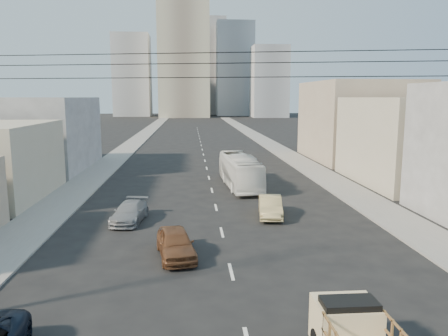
{
  "coord_description": "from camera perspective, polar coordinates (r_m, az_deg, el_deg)",
  "views": [
    {
      "loc": [
        -1.82,
        -11.19,
        8.03
      ],
      "look_at": [
        0.33,
        16.57,
        3.5
      ],
      "focal_mm": 35.0,
      "sensor_mm": 36.0,
      "label": 1
    }
  ],
  "objects": [
    {
      "name": "sidewalk_left",
      "position": [
        82.18,
        -11.37,
        3.5
      ],
      "size": [
        3.5,
        180.0,
        0.12
      ],
      "primitive_type": "cube",
      "color": "gray",
      "rests_on": "ground"
    },
    {
      "name": "sidewalk_right",
      "position": [
        82.7,
        5.04,
        3.68
      ],
      "size": [
        3.5,
        180.0,
        0.12
      ],
      "primitive_type": "cube",
      "color": "gray",
      "rests_on": "ground"
    },
    {
      "name": "lane_dashes",
      "position": [
        64.71,
        -2.79,
        2.11
      ],
      "size": [
        0.15,
        104.0,
        0.01
      ],
      "color": "silver",
      "rests_on": "ground"
    },
    {
      "name": "city_bus",
      "position": [
        39.47,
        2.09,
        -0.37
      ],
      "size": [
        3.07,
        10.52,
        2.89
      ],
      "primitive_type": "imported",
      "rotation": [
        0.0,
        0.0,
        0.06
      ],
      "color": "white",
      "rests_on": "ground"
    },
    {
      "name": "sedan_brown",
      "position": [
        22.52,
        -6.33,
        -9.74
      ],
      "size": [
        2.39,
        4.48,
        1.45
      ],
      "primitive_type": "imported",
      "rotation": [
        0.0,
        0.0,
        0.17
      ],
      "color": "brown",
      "rests_on": "ground"
    },
    {
      "name": "sedan_tan",
      "position": [
        29.86,
        6.06,
        -5.03
      ],
      "size": [
        2.01,
        4.39,
        1.4
      ],
      "primitive_type": "imported",
      "rotation": [
        0.0,
        0.0,
        -0.13
      ],
      "color": "tan",
      "rests_on": "ground"
    },
    {
      "name": "sedan_grey",
      "position": [
        29.16,
        -12.22,
        -5.67
      ],
      "size": [
        2.35,
        4.58,
        1.27
      ],
      "primitive_type": "imported",
      "rotation": [
        0.0,
        0.0,
        -0.14
      ],
      "color": "gray",
      "rests_on": "ground"
    },
    {
      "name": "overhead_wires",
      "position": [
        12.85,
        3.84,
        13.39
      ],
      "size": [
        23.01,
        5.02,
        0.72
      ],
      "color": "black",
      "rests_on": "ground"
    },
    {
      "name": "bldg_right_mid",
      "position": [
        44.79,
        24.06,
        3.28
      ],
      "size": [
        11.0,
        14.0,
        8.0
      ],
      "primitive_type": "cube",
      "color": "#B2AA8F",
      "rests_on": "ground"
    },
    {
      "name": "bldg_right_far",
      "position": [
        59.42,
        17.21,
        5.91
      ],
      "size": [
        12.0,
        16.0,
        10.0
      ],
      "primitive_type": "cube",
      "color": "tan",
      "rests_on": "ground"
    },
    {
      "name": "bldg_left_far",
      "position": [
        53.36,
        -23.83,
        4.13
      ],
      "size": [
        12.0,
        16.0,
        8.0
      ],
      "primitive_type": "cube",
      "color": "gray",
      "rests_on": "ground"
    },
    {
      "name": "high_rise_tower",
      "position": [
        182.53,
        -5.29,
        16.12
      ],
      "size": [
        20.0,
        20.0,
        60.0
      ],
      "primitive_type": "cube",
      "color": "gray",
      "rests_on": "ground"
    },
    {
      "name": "midrise_ne",
      "position": [
        197.55,
        1.37,
        12.72
      ],
      "size": [
        16.0,
        16.0,
        40.0
      ],
      "primitive_type": "cube",
      "color": "#96999E",
      "rests_on": "ground"
    },
    {
      "name": "midrise_nw",
      "position": [
        192.92,
        -11.88,
        11.72
      ],
      "size": [
        15.0,
        15.0,
        34.0
      ],
      "primitive_type": "cube",
      "color": "#96999E",
      "rests_on": "ground"
    },
    {
      "name": "midrise_back",
      "position": [
        211.79,
        -2.37,
        13.02
      ],
      "size": [
        18.0,
        18.0,
        44.0
      ],
      "primitive_type": "cube",
      "color": "gray",
      "rests_on": "ground"
    },
    {
      "name": "midrise_east",
      "position": [
        179.14,
        5.91,
        11.11
      ],
      "size": [
        14.0,
        14.0,
        28.0
      ],
      "primitive_type": "cube",
      "color": "#96999E",
      "rests_on": "ground"
    }
  ]
}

